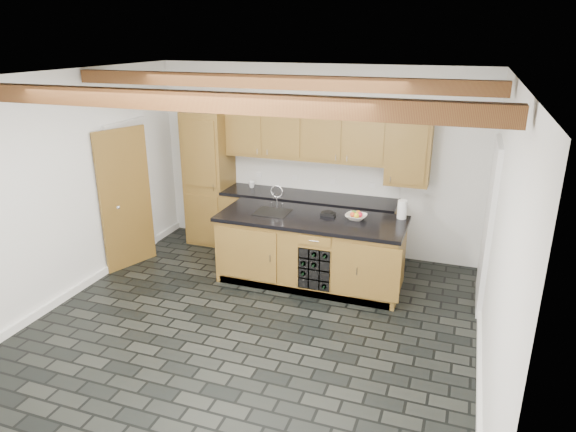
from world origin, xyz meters
name	(u,v)px	position (x,y,z in m)	size (l,w,h in m)	color
ground	(253,325)	(0.00, 0.00, 0.00)	(5.00, 5.00, 0.00)	black
room_shell	(261,186)	(-0.09, 0.53, 1.53)	(5.01, 5.00, 5.00)	white
back_cabinetry	(287,189)	(-0.38, 2.24, 0.98)	(3.65, 0.62, 2.20)	olive
island	(311,250)	(0.31, 1.28, 0.47)	(2.48, 0.96, 0.93)	olive
faucet	(273,209)	(-0.25, 1.33, 0.96)	(0.45, 0.40, 0.34)	black
kitchen_scale	(328,214)	(0.49, 1.42, 0.96)	(0.19, 0.13, 0.06)	black
fruit_bowl	(356,217)	(0.87, 1.41, 0.96)	(0.27, 0.27, 0.07)	beige
fruit_cluster	(356,214)	(0.87, 1.41, 1.00)	(0.16, 0.17, 0.07)	#B6182E
paper_towel	(402,209)	(1.42, 1.64, 1.05)	(0.12, 0.12, 0.24)	white
mug	(252,185)	(-0.98, 2.29, 0.98)	(0.11, 0.11, 0.10)	white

